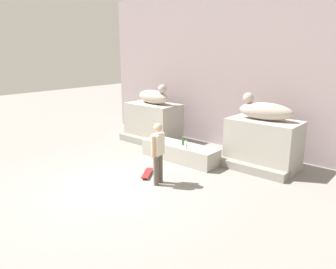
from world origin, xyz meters
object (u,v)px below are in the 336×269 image
Objects in this scene: statue_reclining_right at (264,110)px; skater at (158,151)px; skateboard at (147,173)px; bottle_green at (183,142)px; statue_reclining_left at (154,96)px; bottle_clear at (186,145)px.

skater is at bearing 56.97° from statue_reclining_right.
bottle_green is at bearing -33.32° from skateboard.
skateboard is at bearing -42.40° from statue_reclining_left.
skateboard is (2.38, -2.82, -1.68)m from statue_reclining_left.
statue_reclining_right is 3.91m from skateboard.
statue_reclining_right reaches higher than skateboard.
statue_reclining_left is 5.91× the size of bottle_green.
bottle_clear is (0.34, 1.35, 0.59)m from skateboard.
skateboard is (-2.12, -2.82, -1.68)m from statue_reclining_right.
skater is 1.98m from bottle_green.
statue_reclining_left is 4.05m from skateboard.
statue_reclining_right is at bearing 29.66° from bottle_green.
bottle_clear is at bearing -47.12° from skateboard.
statue_reclining_left is 6.08× the size of bottle_clear.
statue_reclining_right reaches higher than bottle_clear.
statue_reclining_left is at bearing 151.74° from bottle_clear.
bottle_green is (0.01, 1.62, 0.59)m from skateboard.
bottle_clear is (2.72, -1.46, -1.10)m from statue_reclining_left.
skateboard is at bearing -104.27° from bottle_clear.
statue_reclining_right is 0.99× the size of skater.
skater is 1.10m from skateboard.
statue_reclining_right is (4.50, 0.00, 0.00)m from statue_reclining_left.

